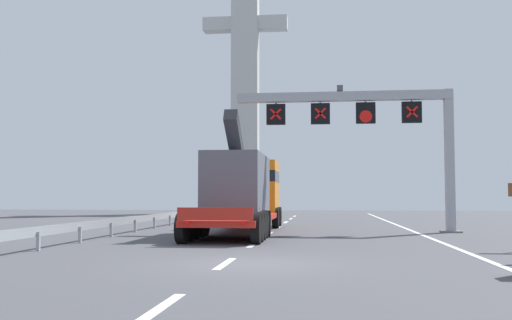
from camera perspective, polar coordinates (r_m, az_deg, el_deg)
ground at (r=14.99m, az=-0.73°, el=-10.10°), size 112.00×112.00×0.00m
lane_markings at (r=29.66m, az=1.79°, el=-6.84°), size 0.20×44.07×0.01m
edge_line_right at (r=27.17m, az=15.83°, el=-7.02°), size 0.20×63.00×0.01m
overhead_lane_gantry at (r=28.96m, az=11.25°, el=3.95°), size 10.66×0.90×7.12m
heavy_haul_truck_red at (r=28.40m, az=-1.13°, el=-2.99°), size 3.10×14.08×5.30m
guardrail_left at (r=32.97m, az=-9.18°, el=-5.50°), size 0.13×37.87×0.76m
bridge_pylon_distant at (r=63.23m, az=-1.05°, el=10.05°), size 9.00×2.00×32.37m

